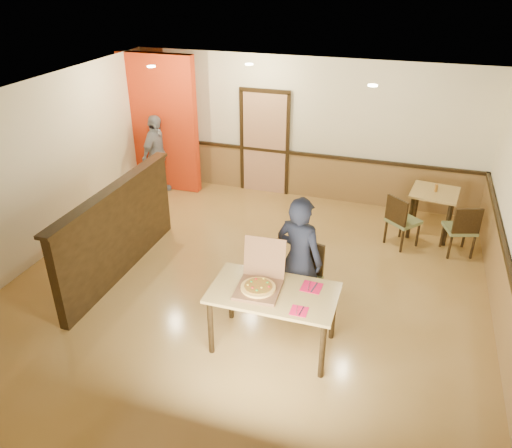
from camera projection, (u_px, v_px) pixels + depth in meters
The scene contains 26 objects.
floor at pixel (248, 286), 7.53m from camera, with size 7.00×7.00×0.00m, color #B28845.
ceiling at pixel (246, 102), 6.22m from camera, with size 7.00×7.00×0.00m, color black.
wall_back at pixel (304, 130), 9.82m from camera, with size 7.00×7.00×0.00m, color #F6EBC0.
wall_left at pixel (36, 173), 7.83m from camera, with size 7.00×7.00×0.00m, color #F6EBC0.
wainscot_back at pixel (302, 175), 10.24m from camera, with size 7.00×0.04×0.90m, color olive.
chair_rail_back at pixel (303, 154), 10.00m from camera, with size 7.00×0.06×0.06m, color black.
wainscot_right at pixel (504, 306), 6.38m from camera, with size 0.04×7.00×0.90m, color olive.
chair_rail_right at pixel (511, 275), 6.16m from camera, with size 0.06×7.00×0.06m, color black.
back_door at pixel (265, 143), 10.16m from camera, with size 0.90×0.06×2.10m, color tan.
booth_partition at pixel (118, 230), 7.56m from camera, with size 0.20×3.10×1.44m.
red_accent_panel at pixel (160, 124), 10.19m from camera, with size 1.60×0.20×2.78m, color red.
spot_a at pixel (151, 66), 8.37m from camera, with size 0.14×0.14×0.02m, color #FFF3B2.
spot_b at pixel (249, 64), 8.55m from camera, with size 0.14×0.14×0.02m, color #FFF3B2.
spot_c at pixel (373, 85), 7.11m from camera, with size 0.14×0.14×0.02m, color #FFF3B2.
main_table at pixel (273, 299), 6.07m from camera, with size 1.55×0.89×0.83m.
diner_chair at pixel (302, 275), 6.80m from camera, with size 0.60×0.60×1.02m.
side_chair_left at pixel (401, 219), 8.38m from camera, with size 0.64×0.64×0.92m.
side_chair_right at pixel (462, 228), 8.11m from camera, with size 0.57×0.57×0.92m.
side_table at pixel (433, 201), 8.69m from camera, with size 0.87×0.87×0.83m.
diner at pixel (299, 260), 6.52m from camera, with size 0.66×0.43×1.80m, color black.
passerby at pixel (157, 155), 10.23m from camera, with size 0.97×0.40×1.65m, color gray.
pizza_box at pixel (259, 284), 6.04m from camera, with size 0.55×0.64×0.55m.
pizza at pixel (258, 287), 6.00m from camera, with size 0.42×0.42×0.03m, color #DEB050.
napkin_near at pixel (299, 311), 5.68m from camera, with size 0.20×0.20×0.01m.
napkin_far at pixel (312, 287), 6.09m from camera, with size 0.25×0.25×0.01m.
condiment at pixel (436, 188), 8.57m from camera, with size 0.05×0.05×0.13m, color brown.
Camera 1 is at (2.03, -5.87, 4.37)m, focal length 35.00 mm.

